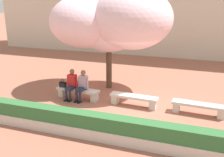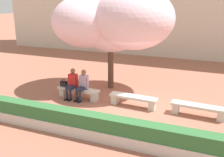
{
  "view_description": "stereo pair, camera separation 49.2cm",
  "coord_description": "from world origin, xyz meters",
  "px_view_note": "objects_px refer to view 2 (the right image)",
  "views": [
    {
      "loc": [
        2.38,
        -9.49,
        4.2
      ],
      "look_at": [
        -0.99,
        0.2,
        1.0
      ],
      "focal_mm": 42.0,
      "sensor_mm": 36.0,
      "label": 1
    },
    {
      "loc": [
        2.84,
        -9.32,
        4.2
      ],
      "look_at": [
        -0.99,
        0.2,
        1.0
      ],
      "focal_mm": 42.0,
      "sensor_mm": 36.0,
      "label": 2
    }
  ],
  "objects_px": {
    "stone_bench_near_west": "(133,99)",
    "person_seated_left": "(72,82)",
    "cherry_tree_main": "(113,22)",
    "stone_bench_west_end": "(78,91)",
    "handbag": "(64,83)",
    "stone_bench_center": "(198,109)",
    "person_seated_right": "(83,84)"
  },
  "relations": [
    {
      "from": "person_seated_left",
      "to": "cherry_tree_main",
      "type": "distance_m",
      "value": 3.25
    },
    {
      "from": "stone_bench_near_west",
      "to": "stone_bench_center",
      "type": "distance_m",
      "value": 2.47
    },
    {
      "from": "stone_bench_near_west",
      "to": "stone_bench_west_end",
      "type": "bearing_deg",
      "value": 180.0
    },
    {
      "from": "stone_bench_west_end",
      "to": "stone_bench_near_west",
      "type": "distance_m",
      "value": 2.47
    },
    {
      "from": "person_seated_left",
      "to": "handbag",
      "type": "height_order",
      "value": "person_seated_left"
    },
    {
      "from": "stone_bench_near_west",
      "to": "handbag",
      "type": "distance_m",
      "value": 3.19
    },
    {
      "from": "stone_bench_center",
      "to": "cherry_tree_main",
      "type": "relative_size",
      "value": 0.35
    },
    {
      "from": "person_seated_right",
      "to": "handbag",
      "type": "bearing_deg",
      "value": 177.71
    },
    {
      "from": "person_seated_left",
      "to": "stone_bench_near_west",
      "type": "bearing_deg",
      "value": 1.12
    },
    {
      "from": "handbag",
      "to": "stone_bench_near_west",
      "type": "bearing_deg",
      "value": 0.25
    },
    {
      "from": "stone_bench_west_end",
      "to": "handbag",
      "type": "relative_size",
      "value": 5.74
    },
    {
      "from": "person_seated_left",
      "to": "stone_bench_center",
      "type": "bearing_deg",
      "value": 0.59
    },
    {
      "from": "stone_bench_west_end",
      "to": "person_seated_left",
      "type": "xyz_separation_m",
      "value": [
        -0.26,
        -0.05,
        0.39
      ]
    },
    {
      "from": "person_seated_left",
      "to": "handbag",
      "type": "distance_m",
      "value": 0.46
    },
    {
      "from": "stone_bench_west_end",
      "to": "person_seated_right",
      "type": "xyz_separation_m",
      "value": [
        0.25,
        -0.05,
        0.39
      ]
    },
    {
      "from": "stone_bench_west_end",
      "to": "stone_bench_center",
      "type": "xyz_separation_m",
      "value": [
        4.94,
        0.0,
        0.0
      ]
    },
    {
      "from": "stone_bench_center",
      "to": "person_seated_right",
      "type": "xyz_separation_m",
      "value": [
        -4.69,
        -0.05,
        0.39
      ]
    },
    {
      "from": "stone_bench_near_west",
      "to": "person_seated_left",
      "type": "distance_m",
      "value": 2.76
    },
    {
      "from": "stone_bench_center",
      "to": "person_seated_right",
      "type": "distance_m",
      "value": 4.71
    },
    {
      "from": "stone_bench_near_west",
      "to": "handbag",
      "type": "relative_size",
      "value": 5.74
    },
    {
      "from": "stone_bench_center",
      "to": "person_seated_left",
      "type": "relative_size",
      "value": 1.51
    },
    {
      "from": "person_seated_left",
      "to": "cherry_tree_main",
      "type": "relative_size",
      "value": 0.23
    },
    {
      "from": "handbag",
      "to": "stone_bench_west_end",
      "type": "bearing_deg",
      "value": 1.14
    },
    {
      "from": "person_seated_right",
      "to": "handbag",
      "type": "xyz_separation_m",
      "value": [
        -0.96,
        0.04,
        -0.12
      ]
    },
    {
      "from": "stone_bench_west_end",
      "to": "cherry_tree_main",
      "type": "relative_size",
      "value": 0.35
    },
    {
      "from": "stone_bench_center",
      "to": "cherry_tree_main",
      "type": "bearing_deg",
      "value": 156.87
    },
    {
      "from": "stone_bench_near_west",
      "to": "cherry_tree_main",
      "type": "relative_size",
      "value": 0.35
    },
    {
      "from": "stone_bench_west_end",
      "to": "stone_bench_center",
      "type": "relative_size",
      "value": 1.0
    },
    {
      "from": "person_seated_left",
      "to": "cherry_tree_main",
      "type": "xyz_separation_m",
      "value": [
        1.17,
        1.78,
        2.45
      ]
    },
    {
      "from": "stone_bench_near_west",
      "to": "handbag",
      "type": "xyz_separation_m",
      "value": [
        -3.18,
        -0.01,
        0.27
      ]
    },
    {
      "from": "handbag",
      "to": "cherry_tree_main",
      "type": "height_order",
      "value": "cherry_tree_main"
    },
    {
      "from": "person_seated_left",
      "to": "person_seated_right",
      "type": "xyz_separation_m",
      "value": [
        0.51,
        0.0,
        0.0
      ]
    }
  ]
}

